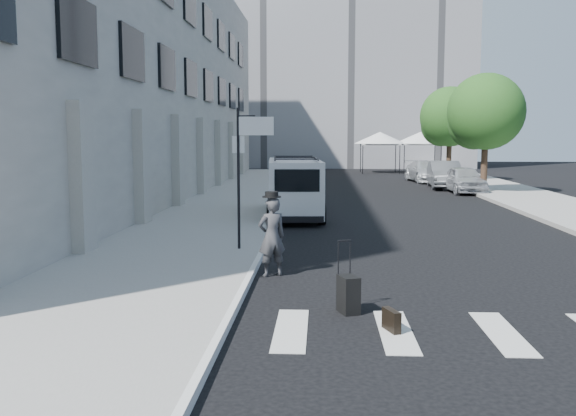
# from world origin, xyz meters

# --- Properties ---
(ground) EXTENTS (120.00, 120.00, 0.00)m
(ground) POSITION_xyz_m (0.00, 0.00, 0.00)
(ground) COLOR black
(ground) RESTS_ON ground
(sidewalk_left) EXTENTS (4.50, 48.00, 0.15)m
(sidewalk_left) POSITION_xyz_m (-4.25, 16.00, 0.07)
(sidewalk_left) COLOR gray
(sidewalk_left) RESTS_ON ground
(sidewalk_right) EXTENTS (4.00, 56.00, 0.15)m
(sidewalk_right) POSITION_xyz_m (9.00, 20.00, 0.07)
(sidewalk_right) COLOR gray
(sidewalk_right) RESTS_ON ground
(building_left) EXTENTS (10.00, 44.00, 12.00)m
(building_left) POSITION_xyz_m (-11.50, 18.00, 6.00)
(building_left) COLOR gray
(building_left) RESTS_ON ground
(building_far) EXTENTS (22.00, 12.00, 25.00)m
(building_far) POSITION_xyz_m (2.00, 50.00, 12.50)
(building_far) COLOR slate
(building_far) RESTS_ON ground
(sign_pole) EXTENTS (1.03, 0.07, 3.50)m
(sign_pole) POSITION_xyz_m (-2.36, 3.20, 2.65)
(sign_pole) COLOR black
(sign_pole) RESTS_ON sidewalk_left
(tree_near) EXTENTS (3.80, 3.83, 6.03)m
(tree_near) POSITION_xyz_m (7.50, 20.15, 3.97)
(tree_near) COLOR black
(tree_near) RESTS_ON ground
(tree_far) EXTENTS (3.80, 3.83, 6.03)m
(tree_far) POSITION_xyz_m (7.50, 29.15, 3.97)
(tree_far) COLOR black
(tree_far) RESTS_ON ground
(tent_left) EXTENTS (4.00, 4.00, 3.20)m
(tent_left) POSITION_xyz_m (4.00, 38.00, 2.71)
(tent_left) COLOR black
(tent_left) RESTS_ON ground
(tent_right) EXTENTS (4.00, 4.00, 3.20)m
(tent_right) POSITION_xyz_m (7.20, 38.50, 2.71)
(tent_right) COLOR black
(tent_right) RESTS_ON ground
(businessman) EXTENTS (0.73, 0.64, 1.68)m
(businessman) POSITION_xyz_m (-1.59, 0.75, 0.84)
(businessman) COLOR #3F3E41
(businessman) RESTS_ON ground
(briefcase) EXTENTS (0.26, 0.45, 0.34)m
(briefcase) POSITION_xyz_m (0.54, -3.00, 0.17)
(briefcase) COLOR black
(briefcase) RESTS_ON ground
(suitcase) EXTENTS (0.41, 0.50, 1.21)m
(suitcase) POSITION_xyz_m (-0.08, -2.00, 0.32)
(suitcase) COLOR black
(suitcase) RESTS_ON ground
(cargo_van) EXTENTS (2.26, 5.62, 2.09)m
(cargo_van) POSITION_xyz_m (-1.51, 10.43, 1.09)
(cargo_van) COLOR silver
(cargo_van) RESTS_ON ground
(parked_car_a) EXTENTS (1.81, 4.16, 1.39)m
(parked_car_a) POSITION_xyz_m (6.80, 20.77, 0.70)
(parked_car_a) COLOR #A9ACB2
(parked_car_a) RESTS_ON ground
(parked_car_b) EXTENTS (1.92, 4.70, 1.51)m
(parked_car_b) POSITION_xyz_m (6.34, 23.66, 0.76)
(parked_car_b) COLOR #54575B
(parked_car_b) RESTS_ON ground
(parked_car_c) EXTENTS (2.40, 4.80, 1.34)m
(parked_car_c) POSITION_xyz_m (6.05, 28.44, 0.67)
(parked_car_c) COLOR #AEB2B6
(parked_car_c) RESTS_ON ground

